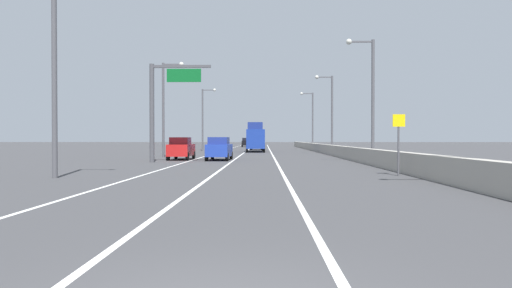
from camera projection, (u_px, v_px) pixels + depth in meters
name	position (u px, v px, depth m)	size (l,w,h in m)	color
ground_plane	(260.00, 150.00, 68.42)	(320.00, 320.00, 0.00)	#38383A
lane_stripe_left	(219.00, 152.00, 59.52)	(0.16, 130.00, 0.00)	silver
lane_stripe_center	(245.00, 152.00, 59.45)	(0.16, 130.00, 0.00)	silver
lane_stripe_right	(271.00, 152.00, 59.39)	(0.16, 130.00, 0.00)	silver
jersey_barrier_right	(338.00, 151.00, 44.28)	(0.60, 120.00, 1.10)	#9E998E
overhead_sign_gantry	(162.00, 100.00, 33.69)	(4.68, 0.36, 7.50)	#47474C
speed_advisory_sign	(399.00, 140.00, 21.60)	(0.60, 0.11, 3.00)	#4C4C51
lamp_post_right_second	(369.00, 91.00, 33.10)	(2.14, 0.44, 9.27)	#4C4C51
lamp_post_right_third	(330.00, 108.00, 52.21)	(2.14, 0.44, 9.27)	#4C4C51
lamp_post_right_fourth	(311.00, 116.00, 71.32)	(2.14, 0.44, 9.27)	#4C4C51
lamp_post_left_near	(60.00, 61.00, 20.29)	(2.14, 0.44, 9.27)	#4C4C51
lamp_post_left_mid	(166.00, 102.00, 43.22)	(2.14, 0.44, 9.27)	#4C4C51
lamp_post_left_far	(204.00, 115.00, 66.14)	(2.14, 0.44, 9.27)	#4C4C51
car_blue_0	(219.00, 149.00, 37.14)	(1.99, 4.23, 1.94)	#1E389E
car_red_1	(181.00, 149.00, 38.15)	(1.85, 4.37, 1.92)	red
car_black_2	(246.00, 142.00, 96.42)	(2.02, 4.76, 1.97)	black
car_gray_3	(256.00, 144.00, 70.76)	(1.97, 4.14, 1.96)	slate
box_truck	(255.00, 138.00, 61.01)	(2.70, 8.59, 4.11)	navy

